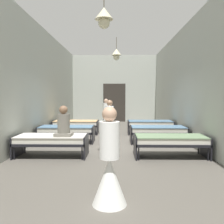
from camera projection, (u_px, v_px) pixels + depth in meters
ground_plane at (112, 144)px, 8.23m from camera, size 5.87×14.35×0.10m
room_shell at (113, 84)px, 9.31m from camera, size 5.67×13.95×4.20m
bed_left_row_0 at (52, 140)px, 6.33m from camera, size 1.90×0.84×0.57m
bed_right_row_0 at (170, 141)px, 6.27m from camera, size 1.90×0.84×0.57m
bed_left_row_1 at (67, 130)px, 8.23m from camera, size 1.90×0.84×0.57m
bed_right_row_1 at (158, 130)px, 8.16m from camera, size 1.90×0.84×0.57m
bed_left_row_2 at (76, 124)px, 10.12m from camera, size 1.90×0.84×0.57m
bed_right_row_2 at (150, 124)px, 10.06m from camera, size 1.90×0.84×0.57m
nurse_near_aisle at (109, 170)px, 3.51m from camera, size 0.52×0.52×1.49m
nurse_mid_aisle at (106, 116)px, 12.63m from camera, size 0.52×0.52×1.49m
nurse_far_aisle at (110, 125)px, 8.85m from camera, size 0.52×0.52×1.49m
patient_seated_primary at (64, 125)px, 6.20m from camera, size 0.44×0.44×0.80m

